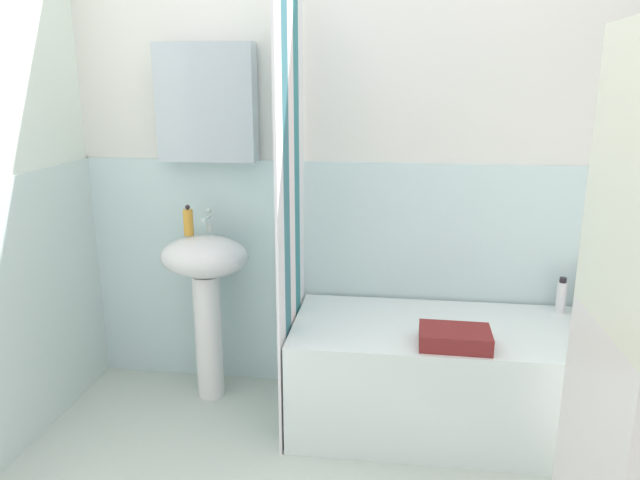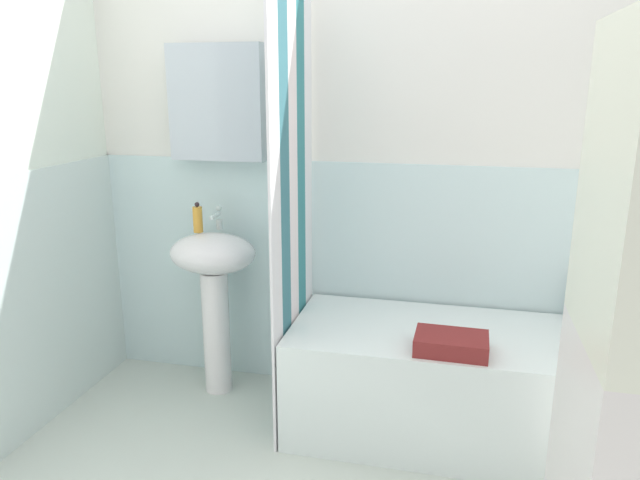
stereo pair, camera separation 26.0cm
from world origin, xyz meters
TOP-DOWN VIEW (x-y plane):
  - wall_back_tiled at (-0.05, 1.26)m, footprint 3.60×0.18m
  - sink at (-0.86, 1.03)m, footprint 0.44×0.34m
  - faucet at (-0.86, 1.11)m, footprint 0.03×0.12m
  - soap_dispenser at (-0.94, 1.05)m, footprint 0.05×0.05m
  - bathtub at (0.40, 0.89)m, footprint 1.57×0.66m
  - shower_curtain at (-0.40, 0.89)m, footprint 0.01×0.66m
  - conditioner_bottle at (1.08, 1.17)m, footprint 0.04×0.04m
  - shampoo_bottle at (0.98, 1.13)m, footprint 0.07×0.07m
  - body_wash_bottle at (0.86, 1.13)m, footprint 0.05×0.05m
  - towel_folded at (0.32, 0.68)m, footprint 0.30×0.21m

SIDE VIEW (x-z plane):
  - bathtub at x=0.40m, z-range 0.00..0.51m
  - towel_folded at x=0.32m, z-range 0.51..0.58m
  - conditioner_bottle at x=1.08m, z-range 0.50..0.68m
  - body_wash_bottle at x=0.86m, z-range 0.50..0.68m
  - shampoo_bottle at x=0.98m, z-range 0.50..0.69m
  - sink at x=-0.86m, z-range 0.20..1.05m
  - faucet at x=-0.86m, z-range 0.85..0.97m
  - soap_dispenser at x=-0.94m, z-range 0.84..1.00m
  - shower_curtain at x=-0.40m, z-range 0.00..2.00m
  - wall_back_tiled at x=-0.05m, z-range -0.06..2.34m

